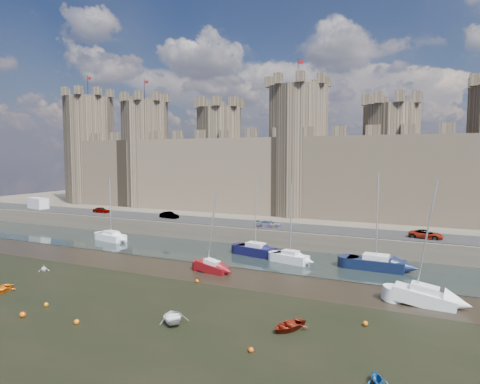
{
  "coord_description": "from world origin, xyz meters",
  "views": [
    {
      "loc": [
        26.03,
        -26.61,
        13.27
      ],
      "look_at": [
        2.9,
        22.0,
        8.67
      ],
      "focal_mm": 32.0,
      "sensor_mm": 36.0,
      "label": 1
    }
  ],
  "objects_px": {
    "sailboat_2": "(290,257)",
    "sailboat_3": "(376,263)",
    "sailboat_5": "(425,296)",
    "sailboat_4": "(212,266)",
    "van": "(38,203)",
    "sailboat_0": "(111,236)",
    "car_2": "(269,224)",
    "car_3": "(426,234)",
    "sailboat_1": "(256,250)",
    "car_1": "(169,215)",
    "car_0": "(101,210)"
  },
  "relations": [
    {
      "from": "sailboat_2",
      "to": "car_0",
      "type": "bearing_deg",
      "value": 177.2
    },
    {
      "from": "car_0",
      "to": "sailboat_4",
      "type": "distance_m",
      "value": 39.37
    },
    {
      "from": "car_1",
      "to": "van",
      "type": "relative_size",
      "value": 0.7
    },
    {
      "from": "car_3",
      "to": "car_2",
      "type": "bearing_deg",
      "value": 98.75
    },
    {
      "from": "car_0",
      "to": "sailboat_1",
      "type": "distance_m",
      "value": 37.06
    },
    {
      "from": "car_3",
      "to": "sailboat_0",
      "type": "xyz_separation_m",
      "value": [
        -44.53,
        -9.19,
        -2.31
      ]
    },
    {
      "from": "van",
      "to": "sailboat_0",
      "type": "xyz_separation_m",
      "value": [
        27.75,
        -9.58,
        -2.84
      ]
    },
    {
      "from": "car_0",
      "to": "car_2",
      "type": "height_order",
      "value": "car_0"
    },
    {
      "from": "car_2",
      "to": "sailboat_3",
      "type": "relative_size",
      "value": 0.33
    },
    {
      "from": "car_2",
      "to": "sailboat_2",
      "type": "bearing_deg",
      "value": -154.63
    },
    {
      "from": "sailboat_4",
      "to": "sailboat_3",
      "type": "bearing_deg",
      "value": 36.73
    },
    {
      "from": "car_0",
      "to": "sailboat_0",
      "type": "bearing_deg",
      "value": -132.72
    },
    {
      "from": "car_0",
      "to": "sailboat_2",
      "type": "distance_m",
      "value": 42.72
    },
    {
      "from": "sailboat_5",
      "to": "sailboat_3",
      "type": "bearing_deg",
      "value": 121.46
    },
    {
      "from": "sailboat_3",
      "to": "sailboat_4",
      "type": "height_order",
      "value": "sailboat_3"
    },
    {
      "from": "car_0",
      "to": "car_1",
      "type": "height_order",
      "value": "car_1"
    },
    {
      "from": "car_3",
      "to": "sailboat_3",
      "type": "relative_size",
      "value": 0.37
    },
    {
      "from": "sailboat_4",
      "to": "sailboat_5",
      "type": "distance_m",
      "value": 22.32
    },
    {
      "from": "van",
      "to": "sailboat_5",
      "type": "distance_m",
      "value": 75.53
    },
    {
      "from": "sailboat_5",
      "to": "sailboat_2",
      "type": "bearing_deg",
      "value": 153.03
    },
    {
      "from": "sailboat_3",
      "to": "sailboat_5",
      "type": "bearing_deg",
      "value": -60.07
    },
    {
      "from": "car_2",
      "to": "sailboat_2",
      "type": "xyz_separation_m",
      "value": [
        6.68,
        -9.66,
        -2.24
      ]
    },
    {
      "from": "sailboat_2",
      "to": "van",
      "type": "bearing_deg",
      "value": -178.05
    },
    {
      "from": "sailboat_2",
      "to": "sailboat_3",
      "type": "height_order",
      "value": "sailboat_3"
    },
    {
      "from": "sailboat_3",
      "to": "sailboat_4",
      "type": "bearing_deg",
      "value": -150.3
    },
    {
      "from": "sailboat_1",
      "to": "sailboat_5",
      "type": "bearing_deg",
      "value": -15.72
    },
    {
      "from": "sailboat_2",
      "to": "sailboat_3",
      "type": "relative_size",
      "value": 0.87
    },
    {
      "from": "car_1",
      "to": "car_3",
      "type": "height_order",
      "value": "car_1"
    },
    {
      "from": "car_0",
      "to": "car_2",
      "type": "bearing_deg",
      "value": -94.03
    },
    {
      "from": "sailboat_2",
      "to": "sailboat_5",
      "type": "bearing_deg",
      "value": -17.41
    },
    {
      "from": "sailboat_1",
      "to": "sailboat_3",
      "type": "relative_size",
      "value": 0.96
    },
    {
      "from": "car_1",
      "to": "sailboat_3",
      "type": "distance_m",
      "value": 36.85
    },
    {
      "from": "sailboat_3",
      "to": "sailboat_2",
      "type": "bearing_deg",
      "value": -171.37
    },
    {
      "from": "sailboat_3",
      "to": "car_3",
      "type": "bearing_deg",
      "value": 62.58
    },
    {
      "from": "car_1",
      "to": "car_2",
      "type": "bearing_deg",
      "value": -85.09
    },
    {
      "from": "sailboat_1",
      "to": "sailboat_3",
      "type": "bearing_deg",
      "value": 9.61
    },
    {
      "from": "car_3",
      "to": "sailboat_4",
      "type": "height_order",
      "value": "sailboat_4"
    },
    {
      "from": "car_1",
      "to": "sailboat_3",
      "type": "xyz_separation_m",
      "value": [
        35.51,
        -9.61,
        -2.23
      ]
    },
    {
      "from": "car_3",
      "to": "sailboat_1",
      "type": "xyz_separation_m",
      "value": [
        -20.36,
        -8.58,
        -2.24
      ]
    },
    {
      "from": "car_0",
      "to": "sailboat_5",
      "type": "bearing_deg",
      "value": -110.99
    },
    {
      "from": "car_0",
      "to": "sailboat_1",
      "type": "bearing_deg",
      "value": -106.36
    },
    {
      "from": "car_3",
      "to": "sailboat_5",
      "type": "relative_size",
      "value": 0.37
    },
    {
      "from": "sailboat_2",
      "to": "sailboat_4",
      "type": "height_order",
      "value": "sailboat_2"
    },
    {
      "from": "car_0",
      "to": "car_1",
      "type": "bearing_deg",
      "value": -92.75
    },
    {
      "from": "sailboat_3",
      "to": "car_2",
      "type": "bearing_deg",
      "value": 154.68
    },
    {
      "from": "sailboat_0",
      "to": "car_0",
      "type": "bearing_deg",
      "value": 150.18
    },
    {
      "from": "sailboat_3",
      "to": "sailboat_5",
      "type": "xyz_separation_m",
      "value": [
        5.55,
        -10.21,
        -0.05
      ]
    },
    {
      "from": "car_0",
      "to": "car_2",
      "type": "xyz_separation_m",
      "value": [
        34.47,
        -1.59,
        -0.03
      ]
    },
    {
      "from": "car_1",
      "to": "sailboat_2",
      "type": "relative_size",
      "value": 0.36
    },
    {
      "from": "car_3",
      "to": "sailboat_2",
      "type": "distance_m",
      "value": 18.28
    }
  ]
}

